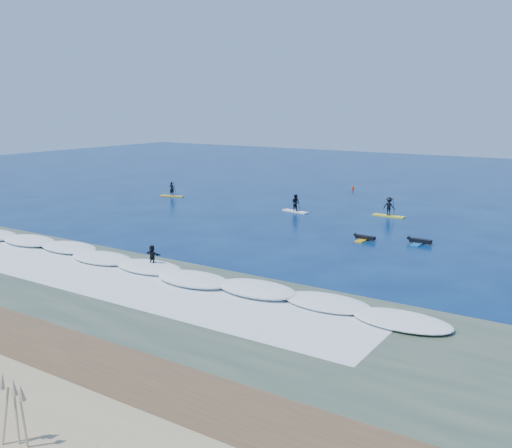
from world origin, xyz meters
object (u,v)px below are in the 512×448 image
Objects in this scene: sup_paddler_right at (389,208)px; prone_paddler_near at (364,238)px; wave_surfer at (152,257)px; sup_paddler_center at (295,204)px; prone_paddler_far at (419,242)px; sup_paddler_left at (172,191)px; marker_buoy at (353,188)px.

sup_paddler_right is 9.97m from prone_paddler_near.
wave_surfer is (-6.26, -24.07, -0.02)m from sup_paddler_right.
prone_paddler_far is at bearing -12.33° from sup_paddler_center.
prone_paddler_near is (25.74, -7.64, -0.43)m from sup_paddler_left.
sup_paddler_left reaches higher than prone_paddler_far.
sup_paddler_center is 14.96m from prone_paddler_far.
sup_paddler_center reaches higher than wave_surfer.
sup_paddler_center reaches higher than prone_paddler_near.
wave_surfer is 3.09× the size of marker_buoy.
sup_paddler_left is at bearing -170.65° from sup_paddler_center.
wave_surfer is at bearing -65.12° from sup_paddler_left.
sup_paddler_right is (8.16, 2.69, 0.08)m from sup_paddler_center.
wave_surfer is (1.90, -21.38, 0.05)m from sup_paddler_center.
prone_paddler_far reaches higher than prone_paddler_near.
prone_paddler_near is (9.89, -7.11, -0.57)m from sup_paddler_center.
prone_paddler_near is at bearing 63.04° from wave_surfer.
marker_buoy is (-9.22, 12.99, -0.53)m from sup_paddler_right.
prone_paddler_near is 3.60× the size of marker_buoy.
sup_paddler_left is 30.26m from prone_paddler_far.
sup_paddler_center is 1.29× the size of prone_paddler_near.
marker_buoy is (-1.06, 15.68, -0.46)m from sup_paddler_center.
sup_paddler_right is 10.31m from prone_paddler_far.
sup_paddler_center is 12.20m from prone_paddler_near.
sup_paddler_right reaches higher than sup_paddler_center.
sup_paddler_right is 1.26× the size of prone_paddler_far.
prone_paddler_near is at bearing -78.16° from sup_paddler_right.
prone_paddler_far is 19.41m from wave_surfer.
prone_paddler_far is (13.70, -5.98, -0.56)m from sup_paddler_center.
sup_paddler_right reaches higher than prone_paddler_far.
sup_paddler_center is 15.72m from marker_buoy.
marker_buoy reaches higher than prone_paddler_near.
prone_paddler_far is 3.80× the size of marker_buoy.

